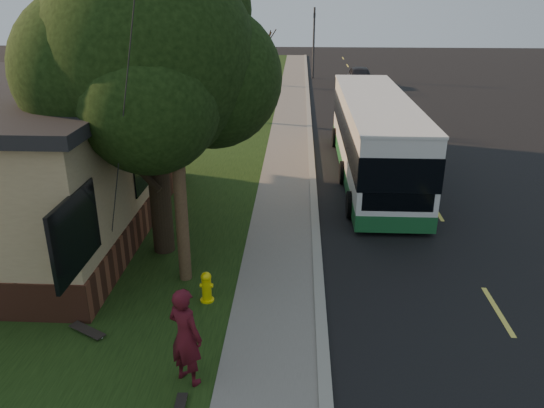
{
  "coord_description": "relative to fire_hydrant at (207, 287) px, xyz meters",
  "views": [
    {
      "loc": [
        -0.56,
        -10.41,
        6.72
      ],
      "look_at": [
        -1.23,
        2.49,
        1.5
      ],
      "focal_mm": 35.0,
      "sensor_mm": 36.0,
      "label": 1
    }
  ],
  "objects": [
    {
      "name": "ground",
      "position": [
        2.6,
        0.0,
        -0.43
      ],
      "size": [
        120.0,
        120.0,
        0.0
      ],
      "primitive_type": "plane",
      "color": "black",
      "rests_on": "ground"
    },
    {
      "name": "road",
      "position": [
        6.6,
        10.0,
        -0.43
      ],
      "size": [
        8.0,
        80.0,
        0.01
      ],
      "primitive_type": "cube",
      "color": "black",
      "rests_on": "ground"
    },
    {
      "name": "curb",
      "position": [
        2.6,
        10.0,
        -0.37
      ],
      "size": [
        0.25,
        80.0,
        0.12
      ],
      "primitive_type": "cube",
      "color": "gray",
      "rests_on": "ground"
    },
    {
      "name": "sidewalk",
      "position": [
        1.6,
        10.0,
        -0.39
      ],
      "size": [
        2.0,
        80.0,
        0.08
      ],
      "primitive_type": "cube",
      "color": "slate",
      "rests_on": "ground"
    },
    {
      "name": "grass_verge",
      "position": [
        -1.9,
        10.0,
        -0.4
      ],
      "size": [
        5.0,
        80.0,
        0.07
      ],
      "primitive_type": "cube",
      "color": "black",
      "rests_on": "ground"
    },
    {
      "name": "fire_hydrant",
      "position": [
        0.0,
        0.0,
        0.0
      ],
      "size": [
        0.32,
        0.32,
        0.74
      ],
      "color": "yellow",
      "rests_on": "grass_verge"
    },
    {
      "name": "utility_pole",
      "position": [
        -0.71,
        0.99,
        4.2
      ],
      "size": [
        2.86,
        3.21,
        9.07
      ],
      "color": "#473321",
      "rests_on": "ground"
    },
    {
      "name": "leafy_tree",
      "position": [
        -1.57,
        2.65,
        4.73
      ],
      "size": [
        6.3,
        6.0,
        7.8
      ],
      "color": "black",
      "rests_on": "grass_verge"
    },
    {
      "name": "bare_tree_near",
      "position": [
        -0.9,
        18.0,
        1.72
      ],
      "size": [
        1.38,
        1.21,
        4.31
      ],
      "color": "black",
      "rests_on": "grass_verge"
    },
    {
      "name": "bare_tree_far",
      "position": [
        -0.4,
        30.0,
        1.57
      ],
      "size": [
        1.38,
        1.21,
        4.03
      ],
      "color": "black",
      "rests_on": "grass_verge"
    },
    {
      "name": "traffic_signal",
      "position": [
        3.1,
        34.0,
        2.73
      ],
      "size": [
        0.18,
        0.22,
        5.5
      ],
      "color": "#2D2D30",
      "rests_on": "ground"
    },
    {
      "name": "transit_bus",
      "position": [
        4.9,
        9.32,
        1.19
      ],
      "size": [
        2.6,
        11.27,
        3.05
      ],
      "color": "silver",
      "rests_on": "ground"
    },
    {
      "name": "skateboarder",
      "position": [
        0.1,
        -2.68,
        0.6
      ],
      "size": [
        0.84,
        0.75,
        1.92
      ],
      "primitive_type": "imported",
      "rotation": [
        0.0,
        0.0,
        2.6
      ],
      "color": "#470E18",
      "rests_on": "grass_verge"
    },
    {
      "name": "skateboard_spare",
      "position": [
        -2.29,
        -1.38,
        -0.3
      ],
      "size": [
        0.9,
        0.65,
        0.08
      ],
      "color": "black",
      "rests_on": "grass_verge"
    },
    {
      "name": "dumpster",
      "position": [
        -6.28,
        6.82,
        0.24
      ],
      "size": [
        1.59,
        1.34,
        1.27
      ],
      "color": "black",
      "rests_on": "building_lot"
    },
    {
      "name": "distant_car",
      "position": [
        6.5,
        29.77,
        0.32
      ],
      "size": [
        1.79,
        4.43,
        1.51
      ],
      "primitive_type": "imported",
      "rotation": [
        0.0,
        0.0,
        -0.0
      ],
      "color": "black",
      "rests_on": "ground"
    }
  ]
}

